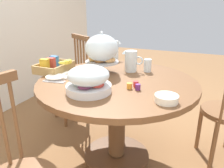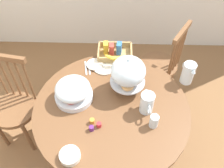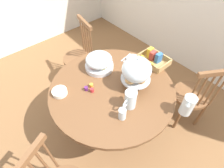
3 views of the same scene
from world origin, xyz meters
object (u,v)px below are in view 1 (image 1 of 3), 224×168
object	(u,v)px
dining_table	(117,105)
orange_juice_pitcher	(114,51)
milk_pitcher	(131,62)
drinking_glass	(148,65)
cereal_bowl	(166,99)
cereal_basket	(55,66)
china_plate_large	(63,75)
windsor_chair_by_cabinet	(72,82)
fruit_platter_covered	(88,80)
pastry_stand_with_dome	(102,50)
china_plate_small	(55,77)

from	to	relation	value
dining_table	orange_juice_pitcher	world-z (taller)	orange_juice_pitcher
milk_pitcher	drinking_glass	xyz separation A→B (m)	(0.05, -0.13, -0.03)
cereal_bowl	drinking_glass	bearing A→B (deg)	24.66
cereal_basket	china_plate_large	bearing A→B (deg)	-119.52
milk_pitcher	windsor_chair_by_cabinet	bearing A→B (deg)	73.13
orange_juice_pitcher	china_plate_large	distance (m)	0.71
fruit_platter_covered	orange_juice_pitcher	distance (m)	0.94
fruit_platter_covered	cereal_basket	size ratio (longest dim) A/B	0.95
dining_table	orange_juice_pitcher	size ratio (longest dim) A/B	6.26
windsor_chair_by_cabinet	china_plate_large	size ratio (longest dim) A/B	4.43
dining_table	windsor_chair_by_cabinet	distance (m)	0.91
windsor_chair_by_cabinet	drinking_glass	size ratio (longest dim) A/B	8.86
pastry_stand_with_dome	cereal_basket	distance (m)	0.44
orange_juice_pitcher	drinking_glass	world-z (taller)	orange_juice_pitcher
pastry_stand_with_dome	milk_pitcher	distance (m)	0.28
windsor_chair_by_cabinet	cereal_basket	bearing A→B (deg)	-160.53
dining_table	china_plate_large	bearing A→B (deg)	99.29
china_plate_large	china_plate_small	bearing A→B (deg)	173.77
china_plate_large	china_plate_small	xyz separation A→B (m)	(-0.09, 0.01, 0.01)
milk_pitcher	cereal_bowl	size ratio (longest dim) A/B	1.33
pastry_stand_with_dome	fruit_platter_covered	xyz separation A→B (m)	(-0.42, -0.11, -0.11)
china_plate_small	orange_juice_pitcher	bearing A→B (deg)	-11.80
fruit_platter_covered	drinking_glass	xyz separation A→B (m)	(0.61, -0.24, -0.03)
windsor_chair_by_cabinet	cereal_basket	distance (m)	0.62
dining_table	cereal_basket	bearing A→B (deg)	89.29
fruit_platter_covered	milk_pitcher	size ratio (longest dim) A/B	1.61
china_plate_small	pastry_stand_with_dome	bearing A→B (deg)	-43.17
pastry_stand_with_dome	orange_juice_pitcher	xyz separation A→B (m)	(0.50, 0.10, -0.11)
windsor_chair_by_cabinet	fruit_platter_covered	world-z (taller)	windsor_chair_by_cabinet
cereal_basket	dining_table	bearing A→B (deg)	-90.71
cereal_basket	china_plate_small	bearing A→B (deg)	-142.21
windsor_chair_by_cabinet	china_plate_small	xyz separation A→B (m)	(-0.66, -0.31, 0.30)
pastry_stand_with_dome	milk_pitcher	xyz separation A→B (m)	(0.14, -0.21, -0.12)
cereal_basket	china_plate_large	size ratio (longest dim) A/B	1.44
milk_pitcher	drinking_glass	bearing A→B (deg)	-71.51
pastry_stand_with_dome	china_plate_small	world-z (taller)	pastry_stand_with_dome
orange_juice_pitcher	dining_table	bearing A→B (deg)	-154.94
pastry_stand_with_dome	cereal_bowl	distance (m)	0.74
windsor_chair_by_cabinet	orange_juice_pitcher	size ratio (longest dim) A/B	5.00
china_plate_small	cereal_basket	bearing A→B (deg)	37.79
milk_pitcher	drinking_glass	world-z (taller)	milk_pitcher
pastry_stand_with_dome	fruit_platter_covered	world-z (taller)	pastry_stand_with_dome
dining_table	cereal_bowl	xyz separation A→B (m)	(-0.26, -0.42, 0.23)
windsor_chair_by_cabinet	orange_juice_pitcher	bearing A→B (deg)	-75.74
dining_table	drinking_glass	size ratio (longest dim) A/B	11.09
orange_juice_pitcher	milk_pitcher	world-z (taller)	orange_juice_pitcher
china_plate_small	china_plate_large	bearing A→B (deg)	-6.23
cereal_basket	pastry_stand_with_dome	bearing A→B (deg)	-73.87
windsor_chair_by_cabinet	milk_pitcher	xyz separation A→B (m)	(-0.24, -0.78, 0.37)
milk_pitcher	china_plate_small	xyz separation A→B (m)	(-0.43, 0.48, -0.06)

